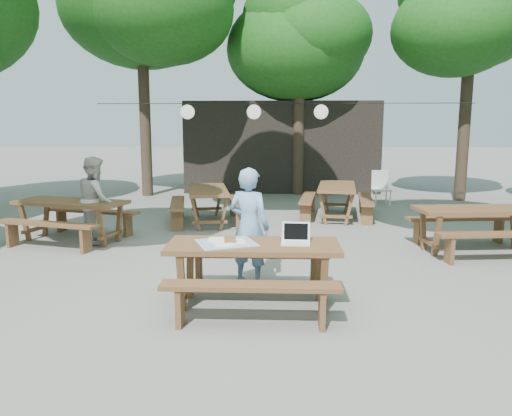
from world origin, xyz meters
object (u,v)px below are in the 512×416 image
object	(u,v)px
main_picnic_table	(253,273)
second_person	(96,200)
picnic_table_nw	(72,220)
plastic_chair	(381,195)
woman	(249,226)

from	to	relation	value
main_picnic_table	second_person	xyz separation A→B (m)	(-2.98, 3.08, 0.39)
picnic_table_nw	plastic_chair	size ratio (longest dim) A/B	2.49
second_person	woman	bearing A→B (deg)	-149.90
main_picnic_table	woman	size ratio (longest dim) A/B	1.28
main_picnic_table	picnic_table_nw	xyz separation A→B (m)	(-3.46, 3.11, 0.00)
picnic_table_nw	plastic_chair	world-z (taller)	plastic_chair
picnic_table_nw	second_person	xyz separation A→B (m)	(0.47, -0.03, 0.39)
picnic_table_nw	main_picnic_table	bearing A→B (deg)	-27.16
main_picnic_table	picnic_table_nw	size ratio (longest dim) A/B	0.89
main_picnic_table	picnic_table_nw	bearing A→B (deg)	138.05
main_picnic_table	second_person	world-z (taller)	second_person
main_picnic_table	second_person	bearing A→B (deg)	134.08
main_picnic_table	second_person	distance (m)	4.31
woman	picnic_table_nw	bearing A→B (deg)	-11.69
woman	main_picnic_table	bearing A→B (deg)	119.37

